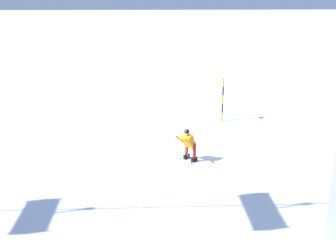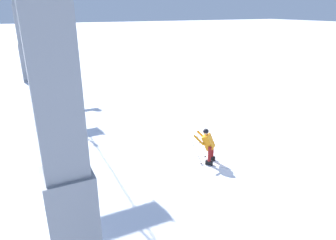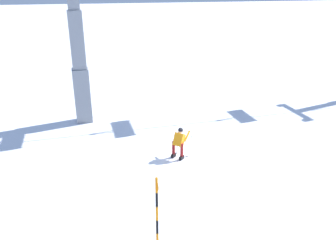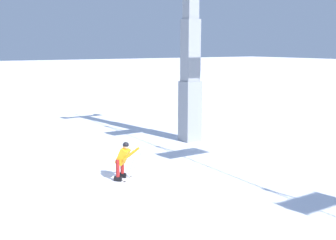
% 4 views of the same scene
% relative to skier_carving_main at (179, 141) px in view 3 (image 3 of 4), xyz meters
% --- Properties ---
extents(ground_plane, '(260.00, 260.00, 0.00)m').
position_rel_skier_carving_main_xyz_m(ground_plane, '(0.70, -0.63, -0.78)').
color(ground_plane, white).
extents(skier_carving_main, '(1.66, 1.58, 1.50)m').
position_rel_skier_carving_main_xyz_m(skier_carving_main, '(0.00, 0.00, 0.00)').
color(skier_carving_main, white).
rests_on(skier_carving_main, ground_plane).
extents(lift_tower_near, '(0.86, 2.75, 9.52)m').
position_rel_skier_carving_main_xyz_m(lift_tower_near, '(-3.84, 5.60, 3.14)').
color(lift_tower_near, gray).
rests_on(lift_tower_near, ground_plane).
extents(trail_marker_pole, '(0.07, 0.28, 2.33)m').
position_rel_skier_carving_main_xyz_m(trail_marker_pole, '(-2.25, -5.09, 0.47)').
color(trail_marker_pole, orange).
rests_on(trail_marker_pole, ground_plane).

